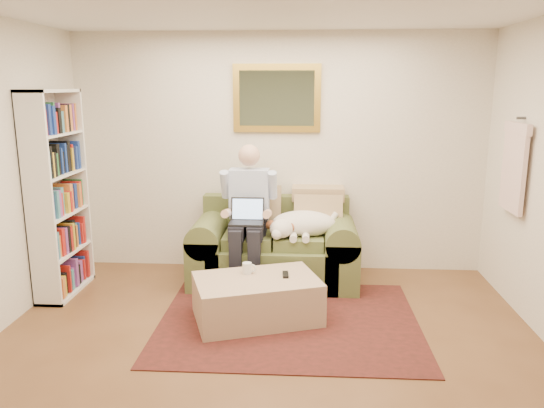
# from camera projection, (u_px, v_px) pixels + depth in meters

# --- Properties ---
(room_shell) EXTENTS (4.51, 5.00, 2.61)m
(room_shell) POSITION_uv_depth(u_px,v_px,m) (263.00, 192.00, 3.73)
(room_shell) COLOR brown
(room_shell) RESTS_ON ground
(rug) EXTENTS (2.26, 1.81, 0.01)m
(rug) POSITION_uv_depth(u_px,v_px,m) (289.00, 321.00, 4.67)
(rug) COLOR black
(rug) RESTS_ON room_shell
(sofa) EXTENTS (1.72, 0.88, 1.03)m
(sofa) POSITION_uv_depth(u_px,v_px,m) (274.00, 254.00, 5.58)
(sofa) COLOR #576636
(sofa) RESTS_ON room_shell
(seated_man) EXTENTS (0.57, 0.81, 1.45)m
(seated_man) POSITION_uv_depth(u_px,v_px,m) (248.00, 218.00, 5.35)
(seated_man) COLOR #8C9ED8
(seated_man) RESTS_ON sofa
(laptop) EXTENTS (0.33, 0.26, 0.24)m
(laptop) POSITION_uv_depth(u_px,v_px,m) (247.00, 216.00, 5.28)
(laptop) COLOR black
(laptop) RESTS_ON seated_man
(sleeping_dog) EXTENTS (0.71, 0.45, 0.26)m
(sleeping_dog) POSITION_uv_depth(u_px,v_px,m) (304.00, 223.00, 5.40)
(sleeping_dog) COLOR white
(sleeping_dog) RESTS_ON sofa
(ottoman) EXTENTS (1.22, 0.98, 0.38)m
(ottoman) POSITION_uv_depth(u_px,v_px,m) (257.00, 299.00, 4.67)
(ottoman) COLOR tan
(ottoman) RESTS_ON room_shell
(coffee_mug) EXTENTS (0.08, 0.08, 0.10)m
(coffee_mug) POSITION_uv_depth(u_px,v_px,m) (247.00, 268.00, 4.74)
(coffee_mug) COLOR white
(coffee_mug) RESTS_ON ottoman
(tv_remote) EXTENTS (0.06, 0.15, 0.02)m
(tv_remote) POSITION_uv_depth(u_px,v_px,m) (286.00, 275.00, 4.70)
(tv_remote) COLOR black
(tv_remote) RESTS_ON ottoman
(bookshelf) EXTENTS (0.28, 0.80, 2.00)m
(bookshelf) POSITION_uv_depth(u_px,v_px,m) (58.00, 194.00, 5.14)
(bookshelf) COLOR white
(bookshelf) RESTS_ON room_shell
(wall_mirror) EXTENTS (0.94, 0.04, 0.72)m
(wall_mirror) POSITION_uv_depth(u_px,v_px,m) (277.00, 98.00, 5.66)
(wall_mirror) COLOR gold
(wall_mirror) RESTS_ON room_shell
(hanging_shirt) EXTENTS (0.06, 0.52, 0.90)m
(hanging_shirt) POSITION_uv_depth(u_px,v_px,m) (514.00, 163.00, 4.80)
(hanging_shirt) COLOR #F9D6CE
(hanging_shirt) RESTS_ON room_shell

